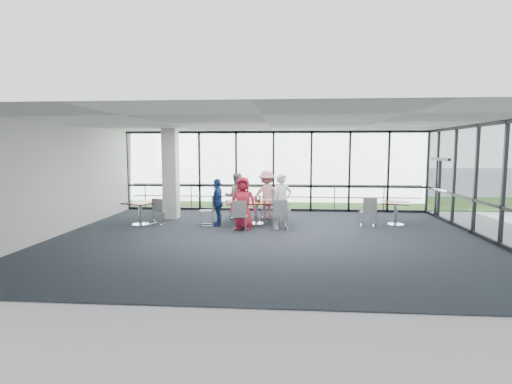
# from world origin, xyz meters

# --- Properties ---
(floor) EXTENTS (12.00, 10.00, 0.02)m
(floor) POSITION_xyz_m (0.00, 0.00, -0.01)
(floor) COLOR black
(floor) RESTS_ON ground
(ceiling) EXTENTS (12.00, 10.00, 0.04)m
(ceiling) POSITION_xyz_m (0.00, 0.00, 3.20)
(ceiling) COLOR white
(ceiling) RESTS_ON ground
(wall_left) EXTENTS (0.10, 10.00, 3.20)m
(wall_left) POSITION_xyz_m (-6.00, 0.00, 1.60)
(wall_left) COLOR silver
(wall_left) RESTS_ON ground
(wall_front) EXTENTS (12.00, 0.10, 3.20)m
(wall_front) POSITION_xyz_m (0.00, -5.00, 1.60)
(wall_front) COLOR silver
(wall_front) RESTS_ON ground
(curtain_wall_back) EXTENTS (12.00, 0.10, 3.20)m
(curtain_wall_back) POSITION_xyz_m (0.00, 5.00, 1.60)
(curtain_wall_back) COLOR white
(curtain_wall_back) RESTS_ON ground
(curtain_wall_right) EXTENTS (0.10, 10.00, 3.20)m
(curtain_wall_right) POSITION_xyz_m (6.00, 0.00, 1.60)
(curtain_wall_right) COLOR white
(curtain_wall_right) RESTS_ON ground
(exit_door) EXTENTS (0.12, 1.60, 2.10)m
(exit_door) POSITION_xyz_m (6.00, 3.75, 1.05)
(exit_door) COLOR black
(exit_door) RESTS_ON ground
(structural_column) EXTENTS (0.50, 0.50, 3.20)m
(structural_column) POSITION_xyz_m (-3.60, 3.00, 1.60)
(structural_column) COLOR silver
(structural_column) RESTS_ON ground
(apron) EXTENTS (80.00, 70.00, 0.02)m
(apron) POSITION_xyz_m (0.00, 10.00, -0.02)
(apron) COLOR gray
(apron) RESTS_ON ground
(grass_strip) EXTENTS (80.00, 5.00, 0.01)m
(grass_strip) POSITION_xyz_m (0.00, 8.00, 0.01)
(grass_strip) COLOR #32511F
(grass_strip) RESTS_ON ground
(hangar_main) EXTENTS (24.00, 10.00, 6.00)m
(hangar_main) POSITION_xyz_m (4.00, 32.00, 3.00)
(hangar_main) COLOR silver
(hangar_main) RESTS_ON ground
(hangar_aux) EXTENTS (10.00, 6.00, 4.00)m
(hangar_aux) POSITION_xyz_m (-18.00, 28.00, 2.00)
(hangar_aux) COLOR silver
(hangar_aux) RESTS_ON ground
(guard_rail) EXTENTS (12.00, 0.06, 0.06)m
(guard_rail) POSITION_xyz_m (0.00, 5.60, 0.50)
(guard_rail) COLOR #2D2D33
(guard_rail) RESTS_ON ground
(main_table) EXTENTS (2.24, 1.52, 0.75)m
(main_table) POSITION_xyz_m (-0.45, 2.09, 0.64)
(main_table) COLOR #3A150A
(main_table) RESTS_ON ground
(side_table_left) EXTENTS (1.10, 1.10, 0.75)m
(side_table_left) POSITION_xyz_m (-4.24, 1.61, 0.63)
(side_table_left) COLOR #3A150A
(side_table_left) RESTS_ON ground
(side_table_right) EXTENTS (1.08, 1.08, 0.75)m
(side_table_right) POSITION_xyz_m (4.10, 2.27, 0.63)
(side_table_right) COLOR #3A150A
(side_table_right) RESTS_ON ground
(diner_near_left) EXTENTS (0.80, 0.52, 1.63)m
(diner_near_left) POSITION_xyz_m (-0.80, 1.18, 0.82)
(diner_near_left) COLOR #B71E33
(diner_near_left) RESTS_ON ground
(diner_near_right) EXTENTS (0.75, 0.66, 1.72)m
(diner_near_right) POSITION_xyz_m (0.40, 1.33, 0.86)
(diner_near_right) COLOR white
(diner_near_right) RESTS_ON ground
(diner_far_left) EXTENTS (0.90, 0.67, 1.66)m
(diner_far_left) POSITION_xyz_m (-1.23, 2.83, 0.83)
(diner_far_left) COLOR gray
(diner_far_left) RESTS_ON ground
(diner_far_right) EXTENTS (1.21, 0.79, 1.72)m
(diner_far_right) POSITION_xyz_m (-0.16, 2.99, 0.86)
(diner_far_right) COLOR #CF808C
(diner_far_right) RESTS_ON ground
(diner_end) EXTENTS (0.76, 1.01, 1.53)m
(diner_end) POSITION_xyz_m (-1.70, 1.75, 0.76)
(diner_end) COLOR navy
(diner_end) RESTS_ON ground
(chair_main_nl) EXTENTS (0.46, 0.46, 0.92)m
(chair_main_nl) POSITION_xyz_m (-0.86, 0.91, 0.46)
(chair_main_nl) COLOR gray
(chair_main_nl) RESTS_ON ground
(chair_main_nr) EXTENTS (0.47, 0.47, 0.93)m
(chair_main_nr) POSITION_xyz_m (0.36, 1.14, 0.46)
(chair_main_nr) COLOR gray
(chair_main_nr) RESTS_ON ground
(chair_main_fl) EXTENTS (0.44, 0.44, 0.87)m
(chair_main_fl) POSITION_xyz_m (-1.23, 3.00, 0.44)
(chair_main_fl) COLOR gray
(chair_main_fl) RESTS_ON ground
(chair_main_fr) EXTENTS (0.61, 0.61, 0.99)m
(chair_main_fr) POSITION_xyz_m (-0.08, 3.21, 0.49)
(chair_main_fr) COLOR gray
(chair_main_fr) RESTS_ON ground
(chair_main_end) EXTENTS (0.52, 0.52, 0.95)m
(chair_main_end) POSITION_xyz_m (-2.04, 1.69, 0.48)
(chair_main_end) COLOR gray
(chair_main_end) RESTS_ON ground
(chair_spare_la) EXTENTS (0.49, 0.49, 0.84)m
(chair_spare_la) POSITION_xyz_m (-3.70, 1.81, 0.42)
(chair_spare_la) COLOR gray
(chair_spare_la) RESTS_ON ground
(chair_spare_lb) EXTENTS (0.56, 0.56, 0.90)m
(chair_spare_lb) POSITION_xyz_m (-3.78, 3.56, 0.45)
(chair_spare_lb) COLOR gray
(chair_spare_lb) RESTS_ON ground
(chair_spare_r) EXTENTS (0.52, 0.52, 0.93)m
(chair_spare_r) POSITION_xyz_m (3.14, 1.97, 0.46)
(chair_spare_r) COLOR gray
(chair_spare_r) RESTS_ON ground
(plate_nl) EXTENTS (0.28, 0.28, 0.01)m
(plate_nl) POSITION_xyz_m (-0.90, 1.68, 0.76)
(plate_nl) COLOR white
(plate_nl) RESTS_ON main_table
(plate_nr) EXTENTS (0.24, 0.24, 0.01)m
(plate_nr) POSITION_xyz_m (0.21, 1.84, 0.76)
(plate_nr) COLOR white
(plate_nr) RESTS_ON main_table
(plate_fl) EXTENTS (0.26, 0.26, 0.01)m
(plate_fl) POSITION_xyz_m (-1.03, 2.37, 0.76)
(plate_fl) COLOR white
(plate_fl) RESTS_ON main_table
(plate_fr) EXTENTS (0.26, 0.26, 0.01)m
(plate_fr) POSITION_xyz_m (-0.07, 2.55, 0.76)
(plate_fr) COLOR white
(plate_fr) RESTS_ON main_table
(plate_end) EXTENTS (0.26, 0.26, 0.01)m
(plate_end) POSITION_xyz_m (-1.26, 1.90, 0.76)
(plate_end) COLOR white
(plate_end) RESTS_ON main_table
(tumbler_a) EXTENTS (0.06, 0.06, 0.13)m
(tumbler_a) POSITION_xyz_m (-0.65, 1.76, 0.81)
(tumbler_a) COLOR white
(tumbler_a) RESTS_ON main_table
(tumbler_b) EXTENTS (0.07, 0.07, 0.13)m
(tumbler_b) POSITION_xyz_m (-0.09, 1.91, 0.82)
(tumbler_b) COLOR white
(tumbler_b) RESTS_ON main_table
(tumbler_c) EXTENTS (0.07, 0.07, 0.15)m
(tumbler_c) POSITION_xyz_m (-0.47, 2.39, 0.82)
(tumbler_c) COLOR white
(tumbler_c) RESTS_ON main_table
(tumbler_d) EXTENTS (0.07, 0.07, 0.15)m
(tumbler_d) POSITION_xyz_m (-1.14, 1.84, 0.82)
(tumbler_d) COLOR white
(tumbler_d) RESTS_ON main_table
(menu_a) EXTENTS (0.34, 0.26, 0.00)m
(menu_a) POSITION_xyz_m (-0.57, 1.65, 0.75)
(menu_a) COLOR beige
(menu_a) RESTS_ON main_table
(menu_b) EXTENTS (0.32, 0.26, 0.00)m
(menu_b) POSITION_xyz_m (0.42, 1.97, 0.75)
(menu_b) COLOR beige
(menu_b) RESTS_ON main_table
(menu_c) EXTENTS (0.35, 0.39, 0.00)m
(menu_c) POSITION_xyz_m (-0.33, 2.50, 0.75)
(menu_c) COLOR beige
(menu_c) RESTS_ON main_table
(condiment_caddy) EXTENTS (0.10, 0.07, 0.04)m
(condiment_caddy) POSITION_xyz_m (-0.40, 2.20, 0.77)
(condiment_caddy) COLOR black
(condiment_caddy) RESTS_ON main_table
(ketchup_bottle) EXTENTS (0.06, 0.06, 0.18)m
(ketchup_bottle) POSITION_xyz_m (-0.46, 2.08, 0.84)
(ketchup_bottle) COLOR #A11E18
(ketchup_bottle) RESTS_ON main_table
(green_bottle) EXTENTS (0.05, 0.05, 0.20)m
(green_bottle) POSITION_xyz_m (-0.35, 2.16, 0.85)
(green_bottle) COLOR #1C7720
(green_bottle) RESTS_ON main_table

